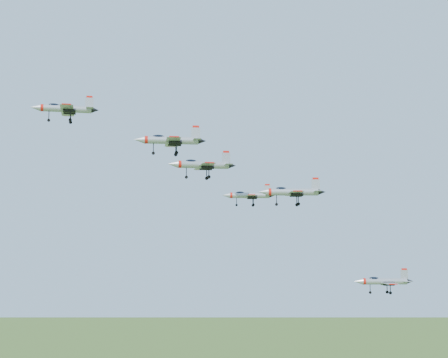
{
  "coord_description": "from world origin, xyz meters",
  "views": [
    {
      "loc": [
        3.33,
        -119.7,
        116.13
      ],
      "look_at": [
        5.9,
        -2.78,
        128.47
      ],
      "focal_mm": 50.0,
      "sensor_mm": 36.0,
      "label": 1
    }
  ],
  "objects": [
    {
      "name": "jet_left_high",
      "position": [
        1.56,
        -0.06,
        131.55
      ],
      "size": [
        13.44,
        11.28,
        3.6
      ],
      "rotation": [
        0.0,
        0.0,
        0.18
      ],
      "color": "#999EA5"
    },
    {
      "name": "jet_right_high",
      "position": [
        -3.75,
        -13.82,
        134.01
      ],
      "size": [
        12.54,
        10.42,
        3.35
      ],
      "rotation": [
        0.0,
        0.0,
        0.11
      ],
      "color": "#999EA5"
    },
    {
      "name": "jet_left_low",
      "position": [
        11.17,
        9.36,
        126.37
      ],
      "size": [
        11.08,
        9.1,
        2.97
      ],
      "rotation": [
        0.0,
        0.0,
        -0.01
      ],
      "color": "#999EA5"
    },
    {
      "name": "jet_lead",
      "position": [
        -27.3,
        8.88,
        144.45
      ],
      "size": [
        14.02,
        11.78,
        3.76
      ],
      "rotation": [
        0.0,
        0.0,
        0.19
      ],
      "color": "#999EA5"
    },
    {
      "name": "jet_trail",
      "position": [
        34.56,
        -6.47,
        109.56
      ],
      "size": [
        10.87,
        8.92,
        2.91
      ],
      "rotation": [
        0.0,
        0.0,
        0.01
      ],
      "color": "#999EA5"
    },
    {
      "name": "jet_right_low",
      "position": [
        17.02,
        -14.75,
        125.05
      ],
      "size": [
        11.48,
        9.42,
        3.08
      ],
      "rotation": [
        0.0,
        0.0,
        -0.01
      ],
      "color": "#999EA5"
    }
  ]
}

